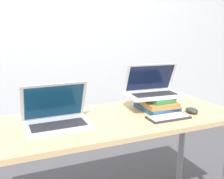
% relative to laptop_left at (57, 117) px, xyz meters
% --- Properties ---
extents(wall_back, '(8.00, 0.05, 2.70)m').
position_rel_laptop_left_xyz_m(wall_back, '(0.31, 1.32, 0.55)').
color(wall_back, silver).
rests_on(wall_back, ground_plane).
extents(desk, '(1.64, 0.61, 0.75)m').
position_rel_laptop_left_xyz_m(desk, '(0.31, -0.00, -0.14)').
color(desk, tan).
rests_on(desk, ground_plane).
extents(laptop_left, '(0.37, 0.26, 0.24)m').
position_rel_laptop_left_xyz_m(laptop_left, '(0.00, 0.00, 0.00)').
color(laptop_left, '#B2B2B7').
rests_on(laptop_left, desk).
extents(book_stack, '(0.23, 0.29, 0.10)m').
position_rel_laptop_left_xyz_m(book_stack, '(0.68, 0.04, -0.01)').
color(book_stack, '#235693').
rests_on(book_stack, desk).
extents(laptop_on_books, '(0.37, 0.24, 0.21)m').
position_rel_laptop_left_xyz_m(laptop_on_books, '(0.66, 0.06, 0.09)').
color(laptop_on_books, silver).
rests_on(laptop_on_books, book_stack).
extents(wireless_keyboard, '(0.26, 0.12, 0.01)m').
position_rel_laptop_left_xyz_m(wireless_keyboard, '(0.65, -0.14, -0.04)').
color(wireless_keyboard, '#28282D').
rests_on(wireless_keyboard, desk).
extents(mouse, '(0.07, 0.10, 0.04)m').
position_rel_laptop_left_xyz_m(mouse, '(0.85, -0.12, -0.03)').
color(mouse, '#2D2D2D').
rests_on(mouse, desk).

